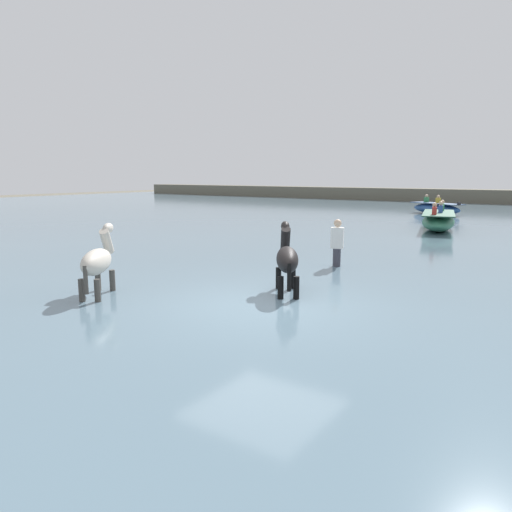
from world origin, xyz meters
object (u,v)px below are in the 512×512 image
at_px(boat_mid_outer, 436,208).
at_px(person_spectator_far, 337,249).
at_px(horse_trailing_pinto, 98,263).
at_px(boat_mid_channel, 438,221).
at_px(horse_lead_black, 287,261).

distance_m(boat_mid_outer, person_spectator_far, 18.73).
distance_m(horse_trailing_pinto, boat_mid_channel, 15.58).
distance_m(boat_mid_channel, person_spectator_far, 9.93).
distance_m(horse_lead_black, boat_mid_outer, 21.90).
xyz_separation_m(horse_lead_black, boat_mid_outer, (-2.66, 21.74, -0.31)).
relative_size(boat_mid_channel, person_spectator_far, 2.68).
bearing_deg(boat_mid_outer, boat_mid_channel, -75.15).
relative_size(horse_trailing_pinto, person_spectator_far, 1.08).
distance_m(horse_trailing_pinto, person_spectator_far, 6.00).
bearing_deg(horse_trailing_pinto, boat_mid_outer, 89.33).
height_order(horse_lead_black, boat_mid_channel, horse_lead_black).
bearing_deg(boat_mid_channel, horse_trailing_pinto, -99.54).
bearing_deg(boat_mid_outer, horse_lead_black, -83.03).
distance_m(boat_mid_channel, boat_mid_outer, 8.96).
xyz_separation_m(horse_trailing_pinto, person_spectator_far, (2.55, 5.43, -0.18)).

